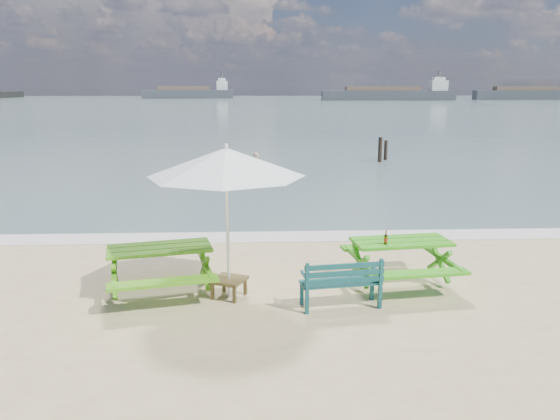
{
  "coord_description": "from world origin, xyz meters",
  "views": [
    {
      "loc": [
        -0.37,
        -7.4,
        3.4
      ],
      "look_at": [
        0.09,
        3.0,
        1.0
      ],
      "focal_mm": 35.0,
      "sensor_mm": 36.0,
      "label": 1
    }
  ],
  "objects_px": {
    "side_table": "(229,287)",
    "swimmer": "(256,172)",
    "picnic_table_right": "(400,263)",
    "beer_bottle": "(386,240)",
    "park_bench": "(340,292)",
    "picnic_table_left": "(161,271)",
    "patio_umbrella": "(226,162)"
  },
  "relations": [
    {
      "from": "swimmer",
      "to": "side_table",
      "type": "bearing_deg",
      "value": -91.59
    },
    {
      "from": "side_table",
      "to": "beer_bottle",
      "type": "xyz_separation_m",
      "value": [
        2.62,
        0.27,
        0.7
      ]
    },
    {
      "from": "side_table",
      "to": "patio_umbrella",
      "type": "bearing_deg",
      "value": 104.04
    },
    {
      "from": "patio_umbrella",
      "to": "swimmer",
      "type": "height_order",
      "value": "patio_umbrella"
    },
    {
      "from": "picnic_table_right",
      "to": "side_table",
      "type": "xyz_separation_m",
      "value": [
        -2.95,
        -0.49,
        -0.21
      ]
    },
    {
      "from": "side_table",
      "to": "swimmer",
      "type": "bearing_deg",
      "value": 88.41
    },
    {
      "from": "beer_bottle",
      "to": "picnic_table_right",
      "type": "bearing_deg",
      "value": 33.63
    },
    {
      "from": "picnic_table_right",
      "to": "beer_bottle",
      "type": "xyz_separation_m",
      "value": [
        -0.33,
        -0.22,
        0.49
      ]
    },
    {
      "from": "beer_bottle",
      "to": "picnic_table_left",
      "type": "bearing_deg",
      "value": -179.61
    },
    {
      "from": "side_table",
      "to": "park_bench",
      "type": "bearing_deg",
      "value": -14.71
    },
    {
      "from": "patio_umbrella",
      "to": "picnic_table_right",
      "type": "bearing_deg",
      "value": 9.41
    },
    {
      "from": "picnic_table_right",
      "to": "patio_umbrella",
      "type": "height_order",
      "value": "patio_umbrella"
    },
    {
      "from": "park_bench",
      "to": "beer_bottle",
      "type": "xyz_separation_m",
      "value": [
        0.86,
        0.73,
        0.63
      ]
    },
    {
      "from": "picnic_table_left",
      "to": "park_bench",
      "type": "relative_size",
      "value": 1.69
    },
    {
      "from": "picnic_table_left",
      "to": "patio_umbrella",
      "type": "height_order",
      "value": "patio_umbrella"
    },
    {
      "from": "picnic_table_right",
      "to": "beer_bottle",
      "type": "height_order",
      "value": "beer_bottle"
    },
    {
      "from": "picnic_table_right",
      "to": "beer_bottle",
      "type": "relative_size",
      "value": 8.54
    },
    {
      "from": "park_bench",
      "to": "side_table",
      "type": "bearing_deg",
      "value": 165.29
    },
    {
      "from": "patio_umbrella",
      "to": "swimmer",
      "type": "bearing_deg",
      "value": 88.41
    },
    {
      "from": "picnic_table_left",
      "to": "patio_umbrella",
      "type": "xyz_separation_m",
      "value": [
        1.14,
        -0.24,
        1.84
      ]
    },
    {
      "from": "park_bench",
      "to": "swimmer",
      "type": "xyz_separation_m",
      "value": [
        -1.32,
        16.33,
        -0.68
      ]
    },
    {
      "from": "picnic_table_right",
      "to": "park_bench",
      "type": "relative_size",
      "value": 1.57
    },
    {
      "from": "park_bench",
      "to": "swimmer",
      "type": "height_order",
      "value": "park_bench"
    },
    {
      "from": "side_table",
      "to": "swimmer",
      "type": "height_order",
      "value": "swimmer"
    },
    {
      "from": "side_table",
      "to": "patio_umbrella",
      "type": "xyz_separation_m",
      "value": [
        -0.0,
        0.0,
        2.06
      ]
    },
    {
      "from": "picnic_table_right",
      "to": "swimmer",
      "type": "bearing_deg",
      "value": 99.25
    },
    {
      "from": "park_bench",
      "to": "side_table",
      "type": "relative_size",
      "value": 1.97
    },
    {
      "from": "patio_umbrella",
      "to": "swimmer",
      "type": "xyz_separation_m",
      "value": [
        0.44,
        15.87,
        -2.67
      ]
    },
    {
      "from": "swimmer",
      "to": "beer_bottle",
      "type": "bearing_deg",
      "value": -82.05
    },
    {
      "from": "patio_umbrella",
      "to": "beer_bottle",
      "type": "bearing_deg",
      "value": 5.9
    },
    {
      "from": "side_table",
      "to": "patio_umbrella",
      "type": "distance_m",
      "value": 2.06
    },
    {
      "from": "picnic_table_left",
      "to": "picnic_table_right",
      "type": "xyz_separation_m",
      "value": [
        4.09,
        0.24,
        -0.0
      ]
    }
  ]
}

